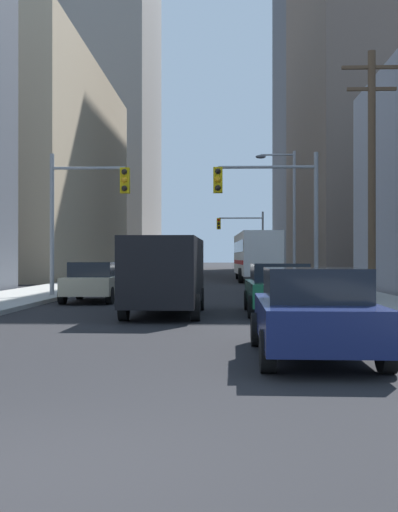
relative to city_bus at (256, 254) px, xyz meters
name	(u,v)px	position (x,y,z in m)	size (l,w,h in m)	color
ground_plane	(11,482)	(-4.03, -38.97, -1.93)	(400.00, 400.00, 0.00)	black
sidewalk_left	(129,275)	(-10.77, 11.03, -1.85)	(3.79, 160.00, 0.15)	#9E9E99
sidewalk_right	(279,276)	(2.71, 11.03, -1.85)	(3.79, 160.00, 0.15)	#9E9E99
city_bus	(256,254)	(0.00, 0.00, 0.00)	(2.87, 11.57, 3.40)	silver
cargo_van_black	(165,271)	(-4.10, -25.70, -0.64)	(2.16, 5.25, 2.26)	black
sedan_navy	(313,312)	(-0.91, -33.24, -1.16)	(1.95, 4.23, 1.52)	#141E4C
sedan_green	(279,288)	(-0.74, -25.27, -1.16)	(1.95, 4.22, 1.52)	#195938
sedan_beige	(94,282)	(-7.34, -20.40, -1.16)	(1.95, 4.26, 1.52)	#C6B793
sedan_silver	(158,270)	(-7.11, 0.80, -1.16)	(1.95, 4.26, 1.52)	#B7BABF
sedan_white	(171,268)	(-7.17, 12.53, -1.16)	(1.95, 4.24, 1.52)	white
traffic_signal_near_left	(85,201)	(-8.08, -18.59, 2.09)	(3.32, 0.44, 6.00)	gray
traffic_signal_near_right	(271,200)	(-0.43, -18.59, 2.14)	(4.29, 0.44, 6.00)	gray
traffic_signal_far_right	(242,232)	(-0.48, 13.47, 2.14)	(4.40, 0.44, 6.00)	gray
utility_pole_right	(372,170)	(3.09, -20.92, 3.00)	(2.20, 0.28, 9.31)	brown
street_lamp_right	(288,206)	(1.18, -10.29, 2.59)	(2.18, 0.32, 7.50)	gray
building_left_mid_office	(9,173)	(-21.01, 8.91, 7.21)	(15.99, 29.79, 18.27)	tan
building_left_far_tower	(93,83)	(-22.57, 51.06, 27.26)	(18.84, 26.49, 58.38)	gray
building_right_far_highrise	(336,73)	(14.72, 47.99, 27.41)	(17.23, 21.81, 58.68)	#4C515B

